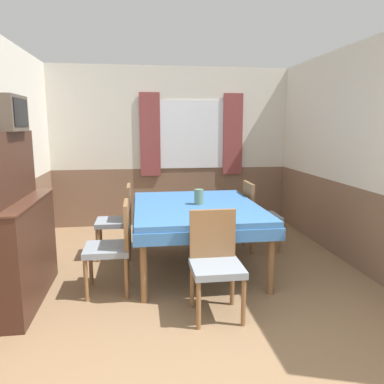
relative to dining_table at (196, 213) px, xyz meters
name	(u,v)px	position (x,y,z in m)	size (l,w,h in m)	color
wall_back	(173,146)	(-0.08, 2.04, 0.66)	(4.30, 0.10, 2.60)	silver
wall_right	(358,157)	(1.88, -0.16, 0.64)	(0.05, 4.77, 2.60)	silver
dining_table	(196,213)	(0.00, 0.00, 0.00)	(1.44, 1.83, 0.76)	#386BA8
chair_head_near	(215,259)	(0.00, -1.11, -0.15)	(0.44, 0.44, 0.92)	brown
chair_left_near	(114,243)	(-0.91, -0.53, -0.15)	(0.44, 0.44, 0.92)	brown
chair_left_far	(119,218)	(-0.91, 0.53, -0.15)	(0.44, 0.44, 0.92)	brown
chair_right_far	(258,213)	(0.91, 0.53, -0.15)	(0.44, 0.44, 0.92)	brown
sideboard	(13,232)	(-1.82, -0.62, 0.03)	(0.46, 1.30, 1.61)	#3D2319
tv	(4,113)	(-1.82, -0.57, 1.11)	(0.29, 0.48, 0.32)	#51473D
vase	(199,197)	(0.03, 0.02, 0.19)	(0.11, 0.11, 0.18)	slate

